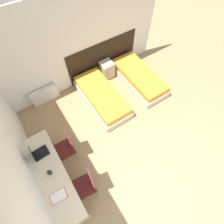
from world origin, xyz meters
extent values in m
plane|color=#9E7F56|center=(0.00, 0.00, 0.00)|extent=(20.00, 20.00, 0.00)
cube|color=white|center=(0.00, 4.05, 1.35)|extent=(5.33, 0.05, 2.70)
cube|color=white|center=(-2.19, 2.01, 1.35)|extent=(0.05, 5.03, 2.70)
cube|color=black|center=(0.84, 4.01, 0.57)|extent=(2.36, 0.03, 1.14)
cube|color=beige|center=(0.15, 2.99, 0.11)|extent=(0.88, 1.98, 0.22)
cube|color=gold|center=(0.15, 2.99, 0.32)|extent=(0.80, 1.90, 0.19)
cube|color=beige|center=(1.53, 2.99, 0.11)|extent=(0.88, 1.98, 0.22)
cube|color=gold|center=(1.53, 2.99, 0.32)|extent=(0.80, 1.90, 0.19)
cube|color=beige|center=(0.84, 3.79, 0.27)|extent=(0.38, 0.38, 0.54)
cube|color=silver|center=(-1.23, 3.93, 0.25)|extent=(0.80, 0.12, 0.50)
cube|color=beige|center=(-1.88, 1.54, 0.76)|extent=(0.57, 2.01, 0.04)
cube|color=beige|center=(-1.88, 0.55, 0.37)|extent=(0.51, 0.04, 0.74)
cube|color=beige|center=(-1.88, 2.53, 0.37)|extent=(0.51, 0.04, 0.74)
cube|color=#511919|center=(-1.45, 2.02, 0.45)|extent=(0.44, 0.44, 0.05)
cube|color=#511919|center=(-1.25, 2.01, 0.69)|extent=(0.04, 0.39, 0.43)
cylinder|color=slate|center=(-1.64, 1.84, 0.21)|extent=(0.02, 0.02, 0.43)
cylinder|color=slate|center=(-1.63, 2.21, 0.21)|extent=(0.02, 0.02, 0.43)
cylinder|color=slate|center=(-1.27, 1.83, 0.21)|extent=(0.02, 0.02, 0.43)
cylinder|color=slate|center=(-1.26, 2.20, 0.21)|extent=(0.02, 0.02, 0.43)
cube|color=#511919|center=(-1.45, 1.07, 0.45)|extent=(0.48, 0.48, 0.05)
cube|color=#511919|center=(-1.25, 1.04, 0.69)|extent=(0.08, 0.39, 0.43)
cylinder|color=slate|center=(-1.66, 0.90, 0.21)|extent=(0.02, 0.02, 0.43)
cylinder|color=slate|center=(-1.61, 1.27, 0.21)|extent=(0.02, 0.02, 0.43)
cylinder|color=slate|center=(-1.29, 0.86, 0.21)|extent=(0.02, 0.02, 0.43)
cylinder|color=slate|center=(-1.25, 1.23, 0.21)|extent=(0.02, 0.02, 0.43)
cube|color=black|center=(-1.88, 2.07, 0.79)|extent=(0.31, 0.26, 0.02)
cube|color=black|center=(-2.01, 2.07, 0.95)|extent=(0.07, 0.25, 0.30)
cube|color=#B21E1E|center=(-1.91, 1.11, 0.78)|extent=(0.32, 0.22, 0.01)
cube|color=white|center=(-1.91, 1.11, 0.79)|extent=(0.30, 0.21, 0.01)
cylinder|color=black|center=(-1.88, 1.59, 0.82)|extent=(0.08, 0.08, 0.09)
camera|label=1|loc=(-1.27, 0.28, 4.36)|focal=28.00mm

